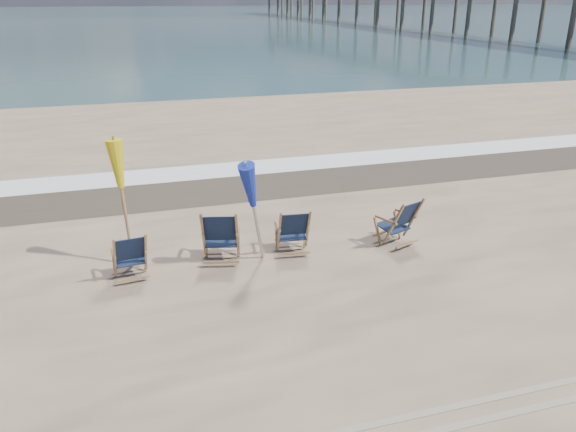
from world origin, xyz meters
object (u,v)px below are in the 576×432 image
beach_chair_2 (308,231)px  beach_chair_3 (414,219)px  umbrella_yellow (120,171)px  beach_chair_1 (237,237)px  beach_chair_0 (146,254)px  umbrella_blue (255,183)px

beach_chair_2 → beach_chair_3: size_ratio=0.96×
umbrella_yellow → beach_chair_1: bearing=-16.3°
beach_chair_3 → umbrella_yellow: size_ratio=0.44×
beach_chair_0 → beach_chair_1: beach_chair_1 is taller
beach_chair_3 → umbrella_blue: bearing=-19.7°
beach_chair_0 → umbrella_yellow: (-0.27, 0.65, 1.33)m
beach_chair_3 → umbrella_yellow: umbrella_yellow is taller
beach_chair_0 → beach_chair_1: (1.63, 0.09, 0.08)m
umbrella_blue → beach_chair_1: bearing=157.3°
beach_chair_1 → umbrella_yellow: (-1.90, 0.55, 1.24)m
beach_chair_2 → umbrella_blue: (-1.04, -0.16, 1.10)m
beach_chair_0 → beach_chair_3: beach_chair_3 is taller
beach_chair_2 → umbrella_yellow: umbrella_yellow is taller
beach_chair_2 → umbrella_blue: 1.52m
beach_chair_1 → umbrella_blue: size_ratio=0.52×
beach_chair_2 → umbrella_yellow: size_ratio=0.42×
beach_chair_1 → beach_chair_2: size_ratio=1.12×
beach_chair_1 → beach_chair_3: 3.52m
beach_chair_0 → beach_chair_1: size_ratio=0.85×
beach_chair_0 → beach_chair_3: size_ratio=0.91×
beach_chair_1 → umbrella_yellow: size_ratio=0.47×
beach_chair_1 → beach_chair_2: beach_chair_1 is taller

